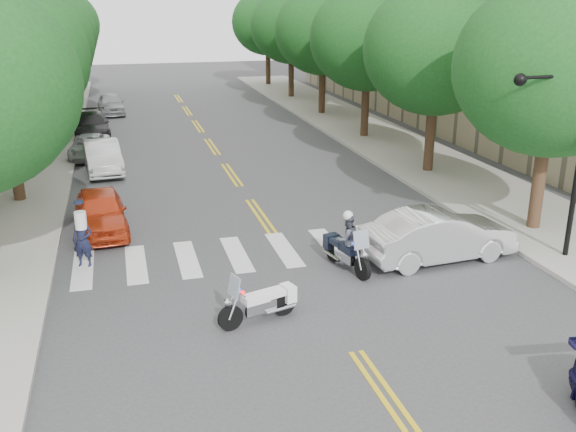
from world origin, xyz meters
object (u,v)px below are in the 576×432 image
object	(u,v)px
officer_standing	(83,240)
convertible	(439,235)
motorcycle_parked	(264,302)
motorcycle_police	(346,243)

from	to	relation	value
officer_standing	convertible	world-z (taller)	officer_standing
motorcycle_parked	convertible	world-z (taller)	convertible
motorcycle_parked	convertible	xyz separation A→B (m)	(6.04, 2.46, 0.30)
motorcycle_police	motorcycle_parked	size ratio (longest dim) A/B	1.06
convertible	officer_standing	bearing A→B (deg)	72.87
motorcycle_parked	motorcycle_police	bearing A→B (deg)	-68.07
motorcycle_police	officer_standing	distance (m)	7.83
motorcycle_parked	convertible	bearing A→B (deg)	-85.27
officer_standing	convertible	size ratio (longest dim) A/B	0.35
motorcycle_police	motorcycle_parked	xyz separation A→B (m)	(-3.06, -2.51, -0.33)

